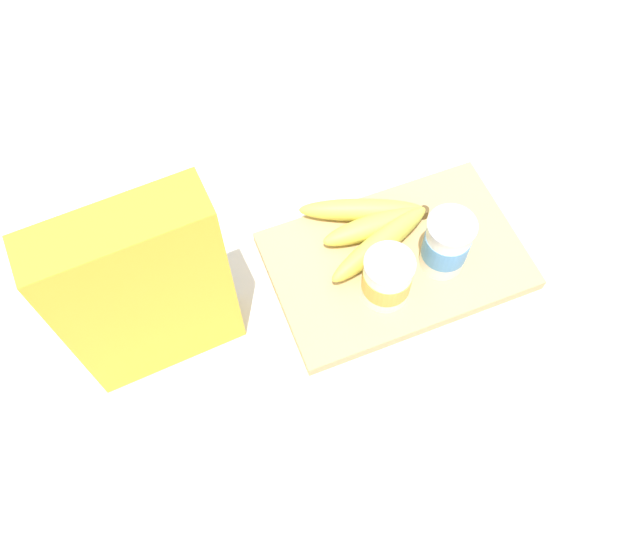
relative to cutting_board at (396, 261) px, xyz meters
The scene contains 7 objects.
ground_plane 0.01m from the cutting_board, ahead, with size 2.40×2.40×0.00m, color silver.
cutting_board is the anchor object (origin of this frame).
cereal_box 0.36m from the cutting_board, ahead, with size 0.20×0.06×0.30m, color yellow.
yogurt_cup_front 0.09m from the cutting_board, 151.66° to the left, with size 0.07×0.07×0.10m.
yogurt_cup_back 0.08m from the cutting_board, 48.71° to the left, with size 0.07×0.07×0.08m.
banana_bunch 0.06m from the cutting_board, 70.75° to the right, with size 0.18×0.16×0.04m.
spoon 0.20m from the cutting_board, behind, with size 0.13×0.03×0.01m.
Camera 1 is at (0.27, 0.40, 0.84)m, focal length 37.30 mm.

